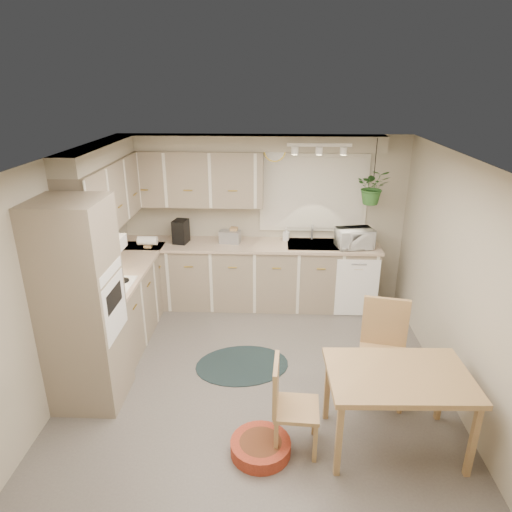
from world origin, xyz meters
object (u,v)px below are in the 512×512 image
chair_back (383,354)px  microwave (355,236)px  braided_rug (242,365)px  pet_bed (261,447)px  chair_left (297,406)px  dining_table (395,410)px

chair_back → microwave: size_ratio=2.16×
braided_rug → pet_bed: 1.33m
chair_back → microwave: bearing=-78.4°
chair_back → braided_rug: (-1.46, 0.49, -0.51)m
chair_left → braided_rug: bearing=-151.8°
dining_table → braided_rug: 1.87m
dining_table → chair_back: chair_back is taller
dining_table → braided_rug: (-1.42, 1.16, -0.37)m
braided_rug → pet_bed: (0.25, -1.31, 0.06)m
chair_left → microwave: 2.89m
pet_bed → microwave: 3.18m
chair_back → pet_bed: (-1.20, -0.81, -0.45)m
dining_table → microwave: size_ratio=2.51×
chair_left → microwave: (0.87, 2.67, 0.67)m
dining_table → pet_bed: dining_table is taller
chair_back → braided_rug: size_ratio=0.96×
pet_bed → microwave: microwave is taller
dining_table → chair_back: size_ratio=1.17×
dining_table → chair_left: (-0.86, -0.05, 0.06)m
braided_rug → microwave: 2.32m
chair_left → microwave: size_ratio=1.81×
chair_left → pet_bed: (-0.31, -0.10, -0.37)m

